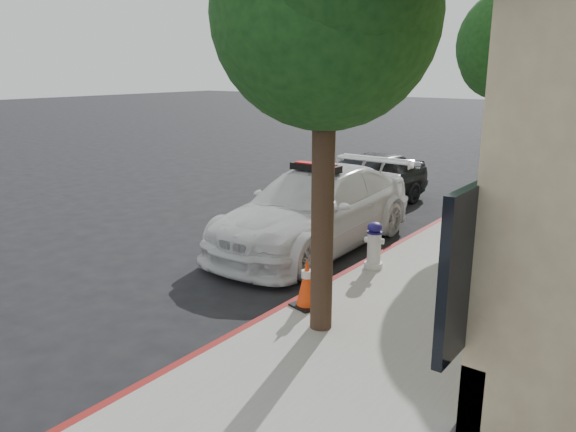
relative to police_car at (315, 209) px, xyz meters
The scene contains 10 objects.
ground 1.67m from the police_car, 111.46° to the right, with size 120.00×120.00×0.00m, color black.
sidewalk 9.19m from the police_car, 70.47° to the left, with size 3.20×50.00×0.15m, color gray.
curb_strip 8.80m from the police_car, 79.99° to the left, with size 0.12×50.00×0.15m, color maroon.
tree_near 5.40m from the police_car, 54.67° to the right, with size 2.92×2.82×5.62m.
tree_mid 6.19m from the police_car, 62.63° to the left, with size 2.77×2.64×5.43m.
police_car is the anchor object (origin of this frame).
parked_car_mid 3.73m from the police_car, 102.88° to the left, with size 1.75×4.35×1.48m, color #202328.
parked_car_far 17.48m from the police_car, 90.21° to the left, with size 1.72×4.93×1.62m, color #161737.
fire_hydrant 2.00m from the police_car, 24.20° to the right, with size 0.36×0.33×0.85m.
traffic_cone 3.44m from the police_car, 58.08° to the right, with size 0.48×0.48×0.76m.
Camera 1 is at (6.78, -7.98, 3.62)m, focal length 35.00 mm.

